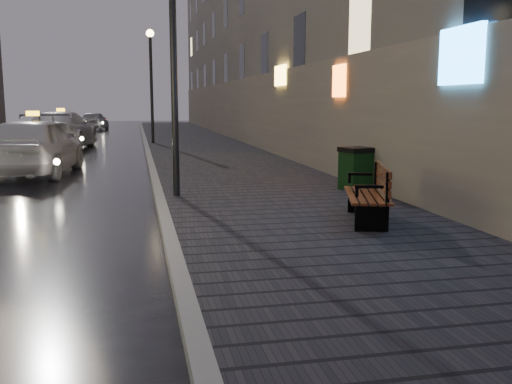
# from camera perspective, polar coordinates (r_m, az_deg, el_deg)

# --- Properties ---
(ground) EXTENTS (120.00, 120.00, 0.00)m
(ground) POSITION_cam_1_polar(r_m,az_deg,el_deg) (6.26, -21.31, -11.01)
(ground) COLOR black
(ground) RESTS_ON ground
(sidewalk) EXTENTS (4.60, 58.00, 0.15)m
(sidewalk) POSITION_cam_1_polar(r_m,az_deg,el_deg) (27.03, -5.83, 4.69)
(sidewalk) COLOR black
(sidewalk) RESTS_ON ground
(curb) EXTENTS (0.20, 58.00, 0.15)m
(curb) POSITION_cam_1_polar(r_m,az_deg,el_deg) (26.89, -10.93, 4.55)
(curb) COLOR slate
(curb) RESTS_ON ground
(building_near) EXTENTS (1.80, 50.00, 13.00)m
(building_near) POSITION_cam_1_polar(r_m,az_deg,el_deg) (31.71, -0.80, 17.00)
(building_near) COLOR #605B54
(building_near) RESTS_ON ground
(lamp_near) EXTENTS (0.36, 0.36, 5.28)m
(lamp_near) POSITION_cam_1_polar(r_m,az_deg,el_deg) (11.92, -8.30, 15.70)
(lamp_near) COLOR black
(lamp_near) RESTS_ON sidewalk
(lamp_far) EXTENTS (0.36, 0.36, 5.28)m
(lamp_far) POSITION_cam_1_polar(r_m,az_deg,el_deg) (27.86, -10.45, 11.74)
(lamp_far) COLOR black
(lamp_far) RESTS_ON sidewalk
(bench) EXTENTS (1.12, 1.91, 0.92)m
(bench) POSITION_cam_1_polar(r_m,az_deg,el_deg) (9.42, 11.47, -0.13)
(bench) COLOR black
(bench) RESTS_ON sidewalk
(trash_bin) EXTENTS (0.75, 0.75, 0.94)m
(trash_bin) POSITION_cam_1_polar(r_m,az_deg,el_deg) (12.78, 9.98, 2.35)
(trash_bin) COLOR black
(trash_bin) RESTS_ON sidewalk
(taxi_near) EXTENTS (2.49, 5.13, 1.69)m
(taxi_near) POSITION_cam_1_polar(r_m,az_deg,el_deg) (17.51, -21.26, 4.34)
(taxi_near) COLOR silver
(taxi_near) RESTS_ON ground
(taxi_mid) EXTENTS (2.89, 5.95, 1.67)m
(taxi_mid) POSITION_cam_1_polar(r_m,az_deg,el_deg) (27.15, -18.86, 5.88)
(taxi_mid) COLOR #BABAC1
(taxi_mid) RESTS_ON ground
(car_far) EXTENTS (2.09, 4.22, 1.38)m
(car_far) POSITION_cam_1_polar(r_m,az_deg,el_deg) (44.56, -15.87, 6.86)
(car_far) COLOR #A7A6AE
(car_far) RESTS_ON ground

